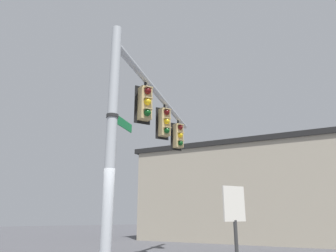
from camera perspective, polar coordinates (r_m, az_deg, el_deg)
signal_pole at (r=7.09m, az=-10.59°, el=-3.44°), size 0.24×0.24×6.09m
mast_arm at (r=11.31m, az=-1.21°, el=5.07°), size 5.76×5.51×0.20m
traffic_light_nearest_pole at (r=9.47m, az=-4.27°, el=4.27°), size 0.54×0.49×1.31m
traffic_light_mid_inner at (r=11.37m, az=-0.63°, el=0.71°), size 0.54×0.49×1.31m
traffic_light_mid_outer at (r=13.33m, az=1.94°, el=-1.82°), size 0.54×0.49×1.31m
street_name_sign at (r=7.56m, az=-9.21°, el=1.06°), size 0.98×0.95×0.22m
storefront_building at (r=19.90m, az=15.49°, el=-11.76°), size 12.14×14.66×5.65m
historical_marker at (r=7.12m, az=12.36°, el=-16.71°), size 0.60×0.08×2.13m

